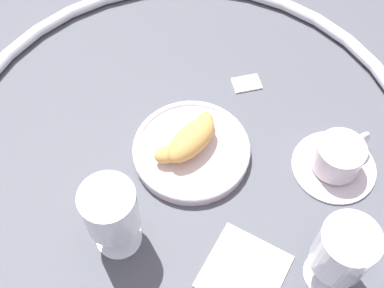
% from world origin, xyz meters
% --- Properties ---
extents(ground_plane, '(2.20, 2.20, 0.00)m').
position_xyz_m(ground_plane, '(0.00, 0.00, 0.00)').
color(ground_plane, '#4C4F56').
extents(table_chrome_rim, '(0.79, 0.79, 0.02)m').
position_xyz_m(table_chrome_rim, '(0.00, 0.00, 0.01)').
color(table_chrome_rim, silver).
rests_on(table_chrome_rim, ground_plane).
extents(pastry_plate, '(0.19, 0.19, 0.02)m').
position_xyz_m(pastry_plate, '(0.00, -0.02, 0.01)').
color(pastry_plate, silver).
rests_on(pastry_plate, ground_plane).
extents(croissant_large, '(0.13, 0.08, 0.04)m').
position_xyz_m(croissant_large, '(0.00, -0.01, 0.04)').
color(croissant_large, '#D6994C').
rests_on(croissant_large, pastry_plate).
extents(coffee_cup_near, '(0.14, 0.14, 0.06)m').
position_xyz_m(coffee_cup_near, '(0.17, -0.18, 0.03)').
color(coffee_cup_near, silver).
rests_on(coffee_cup_near, ground_plane).
extents(juice_glass_left, '(0.08, 0.08, 0.14)m').
position_xyz_m(juice_glass_left, '(0.03, -0.30, 0.09)').
color(juice_glass_left, white).
rests_on(juice_glass_left, ground_plane).
extents(juice_glass_right, '(0.08, 0.08, 0.14)m').
position_xyz_m(juice_glass_right, '(-0.17, -0.07, 0.09)').
color(juice_glass_right, white).
rests_on(juice_glass_right, ground_plane).
extents(sugar_packet, '(0.06, 0.05, 0.01)m').
position_xyz_m(sugar_packet, '(0.17, 0.04, 0.00)').
color(sugar_packet, white).
rests_on(sugar_packet, ground_plane).
extents(folded_napkin, '(0.14, 0.14, 0.01)m').
position_xyz_m(folded_napkin, '(-0.06, -0.22, 0.00)').
color(folded_napkin, silver).
rests_on(folded_napkin, ground_plane).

